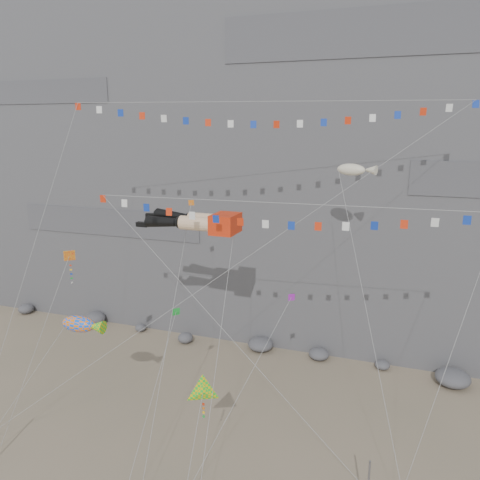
{
  "coord_description": "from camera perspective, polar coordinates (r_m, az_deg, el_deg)",
  "views": [
    {
      "loc": [
        12.26,
        -25.3,
        22.29
      ],
      "look_at": [
        0.52,
        9.0,
        13.5
      ],
      "focal_mm": 35.0,
      "sensor_mm": 36.0,
      "label": 1
    }
  ],
  "objects": [
    {
      "name": "fish_windsock",
      "position": [
        35.17,
        -19.08,
        -9.66
      ],
      "size": [
        8.47,
        3.66,
        11.32
      ],
      "color": "orange",
      "rests_on": "ground"
    },
    {
      "name": "talus_boulders",
      "position": [
        49.09,
        2.52,
        -12.61
      ],
      "size": [
        60.0,
        3.0,
        1.2
      ],
      "primitive_type": null,
      "color": "#5A5A5F",
      "rests_on": "ground"
    },
    {
      "name": "legs_kite",
      "position": [
        35.56,
        -5.13,
        2.25
      ],
      "size": [
        10.37,
        15.18,
        20.77
      ],
      "rotation": [
        0.0,
        0.0,
        -0.03
      ],
      "color": "red",
      "rests_on": "ground"
    },
    {
      "name": "small_kite_c",
      "position": [
        35.05,
        -7.86,
        -8.9
      ],
      "size": [
        1.98,
        11.7,
        14.26
      ],
      "color": "green",
      "rests_on": "ground"
    },
    {
      "name": "delta_kite",
      "position": [
        30.62,
        -4.54,
        -18.02
      ],
      "size": [
        2.26,
        6.27,
        8.43
      ],
      "color": "#E2B80B",
      "rests_on": "ground"
    },
    {
      "name": "flag_banner_lower",
      "position": [
        30.86,
        4.76,
        4.48
      ],
      "size": [
        26.25,
        6.02,
        20.23
      ],
      "color": "red",
      "rests_on": "ground"
    },
    {
      "name": "blimp_windsock",
      "position": [
        37.21,
        13.4,
        8.25
      ],
      "size": [
        7.7,
        15.07,
        24.31
      ],
      "color": "beige",
      "rests_on": "ground"
    },
    {
      "name": "small_kite_b",
      "position": [
        34.44,
        6.09,
        -7.35
      ],
      "size": [
        4.82,
        12.03,
        15.82
      ],
      "color": "purple",
      "rests_on": "ground"
    },
    {
      "name": "small_kite_a",
      "position": [
        38.59,
        -6.12,
        3.66
      ],
      "size": [
        3.69,
        15.89,
        22.46
      ],
      "color": "orange",
      "rests_on": "ground"
    },
    {
      "name": "ground",
      "position": [
        35.87,
        -6.0,
        -24.87
      ],
      "size": [
        120.0,
        120.0,
        0.0
      ],
      "primitive_type": "plane",
      "color": "gray",
      "rests_on": "ground"
    },
    {
      "name": "harlequin_kite",
      "position": [
        36.42,
        -20.11,
        -1.9
      ],
      "size": [
        4.11,
        6.12,
        14.41
      ],
      "color": "red",
      "rests_on": "ground"
    },
    {
      "name": "cliff",
      "position": [
        58.66,
        7.1,
        16.17
      ],
      "size": [
        80.0,
        28.0,
        50.0
      ],
      "primitive_type": "cube",
      "color": "slate",
      "rests_on": "ground"
    },
    {
      "name": "flag_banner_upper",
      "position": [
        36.43,
        3.03,
        16.46
      ],
      "size": [
        32.28,
        16.69,
        32.85
      ],
      "color": "red",
      "rests_on": "ground"
    }
  ]
}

